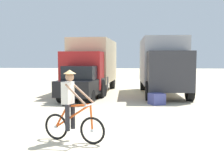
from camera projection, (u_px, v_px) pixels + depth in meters
ground_plane at (110, 136)px, 7.65m from camera, size 120.00×120.00×0.00m
box_truck_tan_camper at (92, 63)px, 17.91m from camera, size 2.60×6.82×3.35m
box_truck_grey_hauler at (163, 63)px, 16.68m from camera, size 2.66×6.85×3.35m
sedan_parked at (83, 82)px, 14.63m from camera, size 2.20×4.36×1.76m
cyclist_orange_shirt at (71, 109)px, 7.03m from camera, size 1.67×0.69×1.82m
supply_crate at (157, 99)px, 12.97m from camera, size 0.83×0.83×0.52m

